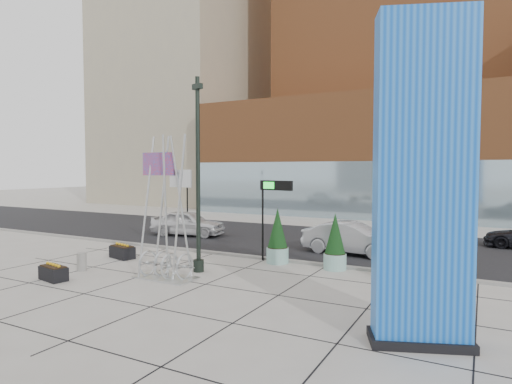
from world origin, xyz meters
The scene contains 19 objects.
ground centered at (0.00, 0.00, 0.00)m, with size 160.00×160.00×0.00m, color #9E9991.
street_asphalt centered at (0.00, 10.00, 0.01)m, with size 80.00×12.00×0.02m, color black.
curb_edge centered at (0.00, 4.00, 0.06)m, with size 80.00×0.30×0.12m, color gray.
tower_podium centered at (1.00, 27.00, 5.50)m, with size 34.00×10.00×11.00m, color #A95F31.
tower_glass_front centered at (1.00, 22.20, 2.50)m, with size 34.00×0.60×5.00m, color #8CA5B2.
building_beige_left centered at (-26.00, 34.00, 17.00)m, with size 18.00×20.00×34.00m, color tan.
blue_pylon centered at (8.79, -3.06, 3.88)m, with size 2.63×1.86×8.04m.
lamp_post centered at (-0.41, 0.51, 3.32)m, with size 0.55×0.45×8.11m.
public_art_sculpture centered at (-0.87, -1.00, 1.48)m, with size 2.51×1.29×5.64m.
concrete_bollard centered at (-4.89, -1.68, 0.38)m, with size 0.39×0.39×0.77m, color gray.
overhead_street_sign centered at (1.58, 3.80, 3.25)m, with size 1.77×0.56×3.79m.
round_planter_east centered at (7.00, 3.16, 1.13)m, with size 0.95×0.95×2.38m.
round_planter_mid centered at (4.52, 3.60, 1.15)m, with size 0.97×0.97×2.43m.
round_planter_west centered at (1.80, 3.60, 1.20)m, with size 1.01×1.01×2.53m.
box_planter_north centered at (-5.28, 1.00, 0.34)m, with size 1.45×0.96×0.73m.
box_planter_south centered at (-4.55, -3.29, 0.31)m, with size 1.32×0.82×0.68m.
car_white_west centered at (-6.80, 8.20, 0.82)m, with size 1.93×4.79×1.63m, color silver.
car_silver_mid centered at (4.27, 7.14, 0.81)m, with size 1.71×4.92×1.62m, color #B2B4BA.
traffic_signal centered at (-12.00, 15.00, 2.30)m, with size 0.15×0.18×4.10m.
Camera 1 is at (10.09, -14.02, 4.29)m, focal length 30.00 mm.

